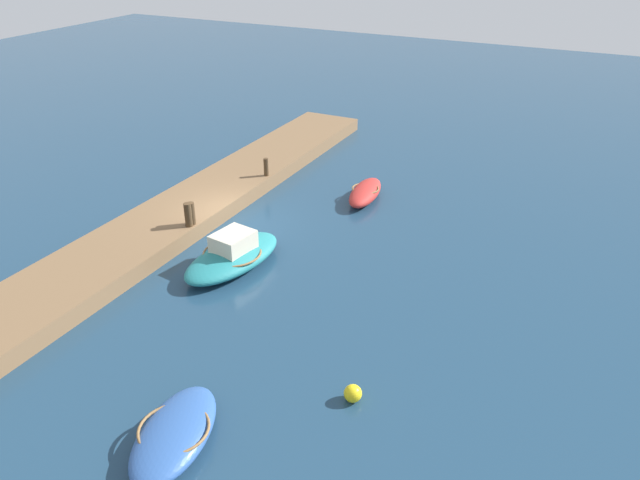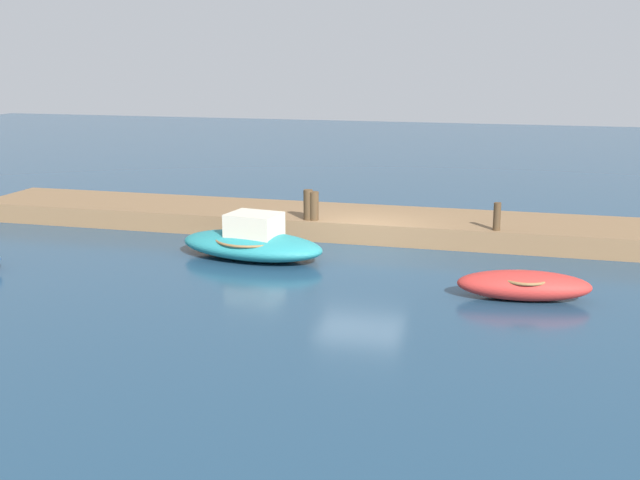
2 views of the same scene
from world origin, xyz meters
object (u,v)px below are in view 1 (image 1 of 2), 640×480
Objects in this scene: dinghy_red at (365,192)px; rowboat_blue at (175,434)px; mooring_post_mid_east at (188,215)px; marker_buoy at (353,393)px; motorboat_teal at (233,255)px; mooring_post_mid_west at (191,213)px; mooring_post_west at (266,167)px.

dinghy_red reaches higher than rowboat_blue.
marker_buoy is (5.09, 8.83, -0.83)m from mooring_post_mid_east.
dinghy_red is (-7.19, 1.87, -0.11)m from motorboat_teal.
mooring_post_mid_west is 1.86× the size of marker_buoy.
rowboat_blue reaches higher than marker_buoy.
marker_buoy is at bearing 14.99° from dinghy_red.
mooring_post_west reaches higher than rowboat_blue.
dinghy_red is 14.58m from rowboat_blue.
mooring_post_west is 0.87× the size of mooring_post_mid_east.
mooring_post_west reaches higher than motorboat_teal.
mooring_post_mid_east is 1.97× the size of marker_buoy.
motorboat_teal is 2.76m from mooring_post_mid_west.
rowboat_blue is at bearing 22.86° from mooring_post_west.
motorboat_teal is at bearing 66.68° from mooring_post_mid_west.
dinghy_red reaches higher than marker_buoy.
dinghy_red is 0.90× the size of rowboat_blue.
motorboat_teal is at bearing -21.06° from dinghy_red.
mooring_post_mid_west reaches higher than dinghy_red.
marker_buoy is (-3.12, 3.05, -0.08)m from rowboat_blue.
mooring_post_mid_east is (-8.21, -5.77, 0.75)m from rowboat_blue.
mooring_post_mid_east reaches higher than marker_buoy.
dinghy_red is at bearing 100.74° from mooring_post_west.
dinghy_red is at bearing 172.04° from rowboat_blue.
dinghy_red is at bearing 145.43° from mooring_post_mid_east.
mooring_post_west is at bearing -170.71° from rowboat_blue.
mooring_post_mid_west reaches higher than motorboat_teal.
marker_buoy is at bearing 60.04° from mooring_post_mid_east.
mooring_post_mid_east is (6.31, -4.35, 0.73)m from dinghy_red.
motorboat_teal is 8.03m from rowboat_blue.
mooring_post_mid_west is 0.18m from mooring_post_mid_east.
mooring_post_west is 13.79m from marker_buoy.
mooring_post_mid_east is (5.48, 0.00, 0.06)m from mooring_post_west.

